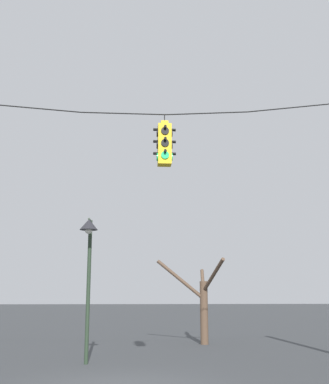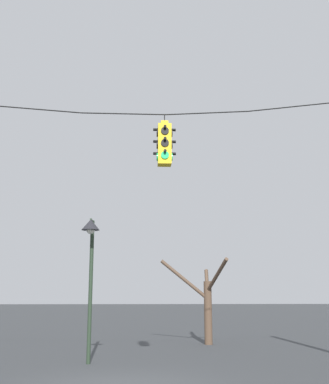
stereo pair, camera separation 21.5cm
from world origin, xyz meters
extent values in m
cylinder|color=black|center=(-2.17, 0.37, 6.65)|extent=(2.17, 0.03, 0.17)
cylinder|color=black|center=(0.00, 0.37, 6.58)|extent=(2.17, 0.03, 0.03)
cylinder|color=black|center=(2.17, 0.37, 6.65)|extent=(2.17, 0.03, 0.17)
cylinder|color=black|center=(4.34, 0.37, 6.86)|extent=(2.17, 0.03, 0.31)
cube|color=yellow|center=(1.05, 0.37, 5.76)|extent=(0.34, 0.34, 1.07)
cube|color=yellow|center=(1.05, 0.37, 6.34)|extent=(0.19, 0.19, 0.10)
cylinder|color=black|center=(1.05, 0.37, 6.49)|extent=(0.02, 0.02, 0.19)
cylinder|color=black|center=(1.05, 0.19, 6.08)|extent=(0.20, 0.03, 0.20)
cylinder|color=black|center=(1.05, 0.14, 6.17)|extent=(0.07, 0.12, 0.07)
cylinder|color=black|center=(1.05, 0.19, 5.76)|extent=(0.20, 0.03, 0.20)
cylinder|color=black|center=(1.05, 0.14, 5.85)|extent=(0.07, 0.12, 0.07)
cylinder|color=#19C666|center=(1.05, 0.19, 5.44)|extent=(0.20, 0.03, 0.20)
cylinder|color=black|center=(1.05, 0.14, 5.53)|extent=(0.07, 0.12, 0.07)
cylinder|color=black|center=(1.05, 0.56, 6.08)|extent=(0.20, 0.03, 0.20)
cylinder|color=black|center=(1.05, 0.60, 6.17)|extent=(0.07, 0.12, 0.07)
cylinder|color=black|center=(1.05, 0.56, 5.76)|extent=(0.20, 0.03, 0.20)
cylinder|color=black|center=(1.05, 0.60, 5.85)|extent=(0.07, 0.12, 0.07)
cylinder|color=#19C666|center=(1.05, 0.56, 5.44)|extent=(0.20, 0.03, 0.20)
cylinder|color=black|center=(1.05, 0.60, 5.53)|extent=(0.07, 0.12, 0.07)
cylinder|color=black|center=(0.87, 0.37, 6.08)|extent=(0.03, 0.20, 0.20)
cylinder|color=black|center=(0.82, 0.37, 6.17)|extent=(0.12, 0.07, 0.07)
cylinder|color=black|center=(0.87, 0.37, 5.76)|extent=(0.03, 0.20, 0.20)
cylinder|color=black|center=(0.82, 0.37, 5.85)|extent=(0.12, 0.07, 0.07)
cylinder|color=#19C666|center=(0.87, 0.37, 5.44)|extent=(0.03, 0.20, 0.20)
cylinder|color=black|center=(0.82, 0.37, 5.53)|extent=(0.12, 0.07, 0.07)
cylinder|color=black|center=(1.24, 0.37, 6.08)|extent=(0.03, 0.20, 0.20)
cylinder|color=black|center=(1.28, 0.37, 6.17)|extent=(0.12, 0.07, 0.07)
cylinder|color=black|center=(1.24, 0.37, 5.76)|extent=(0.03, 0.20, 0.20)
cylinder|color=black|center=(1.28, 0.37, 5.85)|extent=(0.12, 0.07, 0.07)
cylinder|color=#19C666|center=(1.24, 0.37, 5.44)|extent=(0.03, 0.20, 0.20)
cylinder|color=black|center=(1.28, 0.37, 5.53)|extent=(0.12, 0.07, 0.07)
cylinder|color=#233323|center=(-1.03, 3.77, 2.15)|extent=(0.12, 0.12, 4.31)
cylinder|color=#233323|center=(-1.03, 3.47, 4.26)|extent=(0.07, 0.60, 0.07)
cone|color=#232328|center=(-1.03, 3.17, 4.09)|extent=(0.55, 0.55, 0.33)
sphere|color=silver|center=(-1.03, 3.17, 3.93)|extent=(0.25, 0.25, 0.25)
cylinder|color=brown|center=(3.39, 9.27, 1.29)|extent=(0.33, 0.33, 2.58)
cylinder|color=brown|center=(2.41, 9.29, 2.64)|extent=(2.06, 0.19, 1.70)
cylinder|color=brown|center=(3.52, 10.25, 2.57)|extent=(0.40, 2.05, 1.24)
cylinder|color=brown|center=(3.43, 9.72, 2.46)|extent=(0.23, 1.02, 1.34)
cylinder|color=brown|center=(3.63, 8.24, 2.78)|extent=(0.62, 2.16, 1.33)
camera|label=1|loc=(0.17, -11.35, 2.01)|focal=45.00mm
camera|label=2|loc=(0.38, -11.36, 2.01)|focal=45.00mm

